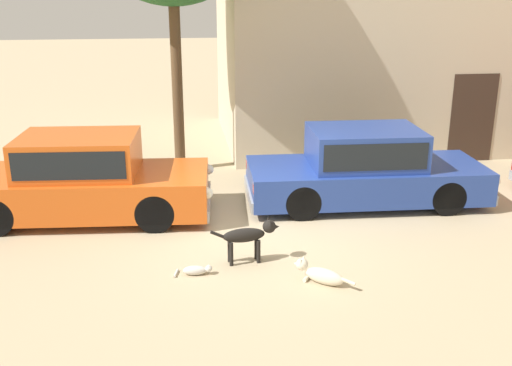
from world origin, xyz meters
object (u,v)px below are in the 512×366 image
(stray_dog_tan, at_px, (319,274))
(stray_cat, at_px, (196,270))
(parked_sedan_second, at_px, (365,167))
(stray_dog_spotted, at_px, (250,235))
(parked_sedan_nearest, at_px, (82,178))

(stray_dog_tan, relative_size, stray_cat, 1.41)
(parked_sedan_second, xyz_separation_m, stray_dog_spotted, (-2.52, -2.35, -0.28))
(stray_dog_spotted, relative_size, stray_cat, 1.88)
(stray_dog_spotted, bearing_deg, parked_sedan_nearest, 134.33)
(stray_cat, bearing_deg, parked_sedan_nearest, 130.29)
(parked_sedan_nearest, height_order, stray_dog_tan, parked_sedan_nearest)
(parked_sedan_nearest, relative_size, stray_cat, 8.22)
(parked_sedan_second, bearing_deg, stray_cat, -139.31)
(stray_dog_spotted, distance_m, stray_dog_tan, 1.25)
(parked_sedan_second, xyz_separation_m, stray_cat, (-3.37, -2.68, -0.65))
(parked_sedan_nearest, xyz_separation_m, stray_dog_tan, (3.67, -3.09, -0.61))
(parked_sedan_nearest, distance_m, stray_cat, 3.32)
(stray_cat, bearing_deg, stray_dog_tan, -11.71)
(stray_dog_spotted, height_order, stray_cat, stray_dog_spotted)
(parked_sedan_nearest, relative_size, parked_sedan_second, 1.00)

